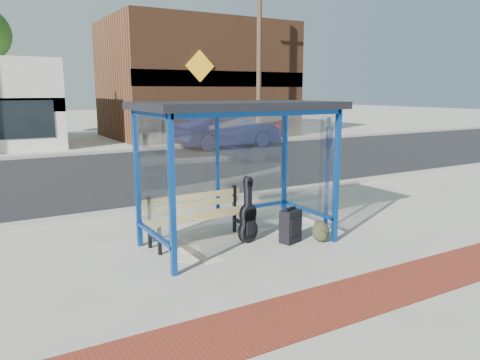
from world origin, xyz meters
TOP-DOWN VIEW (x-y plane):
  - ground at (0.00, 0.00)m, footprint 120.00×120.00m
  - brick_paver_strip at (0.00, -2.60)m, footprint 60.00×1.00m
  - curb_near at (0.00, 2.90)m, footprint 60.00×0.25m
  - street_asphalt at (0.00, 8.00)m, footprint 60.00×10.00m
  - curb_far at (0.00, 13.10)m, footprint 60.00×0.25m
  - far_sidewalk at (0.00, 15.00)m, footprint 60.00×4.00m
  - bus_shelter at (0.00, 0.07)m, footprint 3.30×1.80m
  - storefront_brown at (8.00, 18.49)m, footprint 10.00×7.08m
  - tree_right at (12.50, 22.00)m, footprint 3.60×3.60m
  - utility_pole_east at (9.00, 13.40)m, footprint 1.60×0.24m
  - bench at (-0.54, 0.46)m, footprint 1.90×0.54m
  - guitar_bag at (0.18, -0.02)m, footprint 0.42×0.23m
  - suitcase at (0.81, -0.40)m, footprint 0.41×0.33m
  - backpack at (1.29, -0.64)m, footprint 0.37×0.35m
  - sign_post at (1.81, -0.17)m, footprint 0.13×0.25m
  - newspaper_a at (-1.05, -0.29)m, footprint 0.47×0.48m
  - newspaper_b at (-0.74, -0.49)m, footprint 0.34×0.26m
  - newspaper_c at (-0.84, 0.15)m, footprint 0.44×0.50m
  - parked_car at (6.57, 12.17)m, footprint 4.87×1.78m
  - fire_hydrant at (10.48, 13.85)m, footprint 0.37×0.24m

SIDE VIEW (x-z plane):
  - ground at x=0.00m, z-range 0.00..0.00m
  - street_asphalt at x=0.00m, z-range 0.00..0.00m
  - newspaper_b at x=-0.74m, z-range 0.00..0.01m
  - newspaper_a at x=-1.05m, z-range 0.00..0.01m
  - newspaper_c at x=-0.84m, z-range 0.00..0.01m
  - far_sidewalk at x=0.00m, z-range 0.00..0.01m
  - brick_paver_strip at x=0.00m, z-range 0.00..0.01m
  - curb_near at x=0.00m, z-range 0.00..0.12m
  - curb_far at x=0.00m, z-range 0.00..0.12m
  - backpack at x=1.29m, z-range -0.01..0.36m
  - suitcase at x=0.81m, z-range -0.02..0.61m
  - guitar_bag at x=0.18m, z-range -0.15..0.95m
  - fire_hydrant at x=10.48m, z-range 0.03..0.85m
  - bench at x=-0.54m, z-range 0.06..0.95m
  - parked_car at x=6.57m, z-range 0.00..1.59m
  - sign_post at x=1.81m, z-range 0.13..2.26m
  - bus_shelter at x=0.00m, z-range 0.86..3.28m
  - storefront_brown at x=8.00m, z-range 0.00..6.40m
  - utility_pole_east at x=9.00m, z-range 0.11..8.11m
  - tree_right at x=12.50m, z-range 1.94..8.97m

